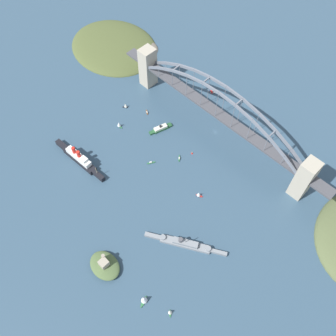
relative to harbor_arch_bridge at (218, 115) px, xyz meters
name	(u,v)px	position (x,y,z in m)	size (l,w,h in m)	color
ground_plane	(215,132)	(0.00, 0.00, -30.10)	(1400.00, 1400.00, 0.00)	#334C60
harbor_arch_bridge	(218,115)	(0.00, 0.00, 0.00)	(293.94, 17.92, 71.41)	#ADA38E
headland_east_shore	(116,47)	(198.71, -15.04, -30.10)	(130.75, 109.95, 16.62)	#4C562D
ocean_liner	(79,158)	(80.16, 139.70, -24.40)	(77.83, 11.47, 20.40)	black
naval_cruiser	(185,243)	(-71.35, 127.87, -27.12)	(73.35, 44.87, 17.30)	gray
harbor_ferry_steamer	(161,128)	(48.39, 43.39, -27.90)	(13.05, 29.53, 7.43)	#23512D
fort_island_mid_harbor	(105,265)	(-33.17, 197.22, -25.83)	(32.81, 24.41, 15.20)	#4C6038
seaplane_taxiing_near_bridge	(212,91)	(45.74, -45.63, -27.95)	(9.55, 8.94, 5.11)	#B7B7B2
small_boat_0	(170,312)	(-106.35, 183.40, -26.98)	(5.83, 5.64, 6.72)	#2D6B3D
small_boat_1	(144,299)	(-82.40, 192.51, -25.13)	(7.62, 10.77, 10.70)	#2D6B3D
small_boat_2	(199,194)	(-44.18, 77.76, -26.83)	(7.09, 5.20, 7.01)	#B2231E
small_boat_3	(179,158)	(3.47, 58.10, -29.29)	(6.34, 7.28, 2.29)	#2D6B3D
small_boat_4	(119,124)	(86.86, 75.38, -26.02)	(7.60, 4.36, 8.77)	#2D6B3D
small_boat_5	(126,105)	(104.24, 49.65, -26.50)	(6.00, 5.54, 7.67)	black
small_boat_6	(147,112)	(79.32, 36.79, -29.41)	(7.24, 5.09, 1.93)	brown
small_boat_7	(151,163)	(21.81, 84.79, -29.25)	(5.72, 8.70, 2.41)	#2D6B3D
channel_marker_buoy	(192,153)	(-1.90, 42.50, -28.99)	(2.20, 2.20, 2.75)	red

